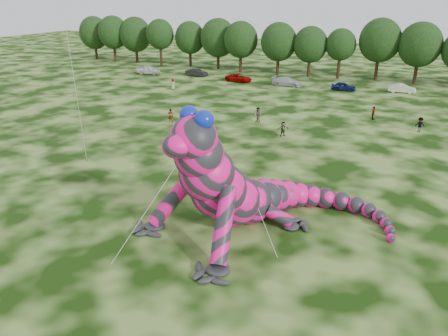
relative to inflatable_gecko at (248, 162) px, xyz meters
name	(u,v)px	position (x,y,z in m)	size (l,w,h in m)	color
ground	(167,215)	(-5.36, -1.61, -4.26)	(240.00, 240.00, 0.00)	#16330A
inflatable_gecko	(248,162)	(0.00, 0.00, 0.00)	(14.36, 17.05, 8.53)	#F00F7D
tree_0	(95,38)	(-59.92, 57.62, 0.49)	(6.91, 6.22, 9.51)	black
tree_1	(114,39)	(-53.71, 56.44, 0.64)	(6.74, 6.07, 9.81)	black
tree_2	(136,40)	(-48.38, 57.15, 0.56)	(7.04, 6.34, 9.64)	black
tree_3	(160,43)	(-41.08, 55.46, 0.46)	(5.81, 5.23, 9.44)	black
tree_4	(190,44)	(-35.00, 57.10, 0.27)	(6.22, 5.60, 9.06)	black
tree_5	(218,44)	(-28.48, 56.82, 0.64)	(7.16, 6.44, 9.80)	black
tree_6	(241,47)	(-22.92, 55.07, 0.48)	(6.52, 5.86, 9.49)	black
tree_7	(278,49)	(-15.44, 55.19, 0.47)	(6.68, 6.01, 9.48)	black
tree_8	(310,52)	(-9.58, 55.37, 0.21)	(6.14, 5.53, 8.94)	black
tree_9	(340,54)	(-4.29, 55.73, 0.08)	(5.27, 4.74, 8.68)	black
tree_10	(379,50)	(2.04, 56.97, 0.99)	(7.09, 6.38, 10.50)	black
tree_11	(419,53)	(8.43, 56.58, 0.77)	(7.01, 6.31, 10.07)	black
car_0	(148,70)	(-37.97, 45.77, -3.51)	(1.77, 4.40, 1.50)	silver
car_1	(196,72)	(-28.54, 47.39, -3.58)	(1.45, 4.16, 1.37)	black
car_2	(239,78)	(-19.39, 45.65, -3.61)	(2.16, 4.68, 1.30)	#950501
car_3	(287,82)	(-10.69, 45.49, -3.54)	(2.01, 4.95, 1.44)	#B6BDC1
car_4	(343,86)	(-1.56, 45.73, -3.62)	(1.52, 3.78, 1.29)	#10164B
car_5	(402,88)	(6.98, 47.72, -3.60)	(1.41, 4.05, 1.33)	silver
spectator_3	(373,113)	(4.75, 29.92, -3.46)	(0.94, 0.39, 1.60)	gray
spectator_5	(283,129)	(-3.31, 19.08, -3.47)	(1.47, 0.47, 1.59)	gray
spectator_1	(258,115)	(-7.61, 23.00, -3.35)	(0.89, 0.69, 1.82)	gray
spectator_0	(171,116)	(-17.01, 18.67, -3.42)	(0.62, 0.40, 1.69)	gray
spectator_4	(173,84)	(-26.47, 35.34, -3.42)	(0.83, 0.54, 1.69)	gray
spectator_2	(420,125)	(10.06, 26.83, -3.44)	(1.06, 0.61, 1.64)	gray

